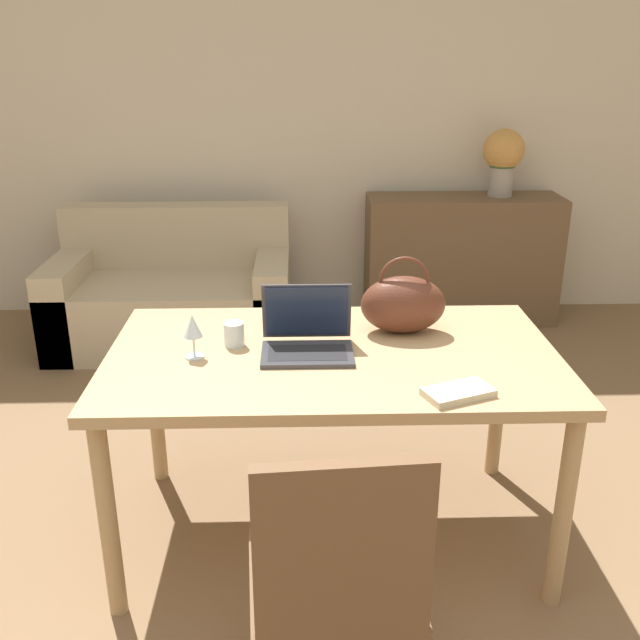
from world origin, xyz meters
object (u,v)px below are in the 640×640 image
chair (336,580)px  couch (174,297)px  laptop (307,334)px  flower_vase (503,157)px  wine_glass (193,328)px  drinking_glass (234,334)px  handbag (403,304)px

chair → couch: 2.99m
laptop → chair: bearing=-86.0°
chair → flower_vase: (1.24, 3.19, 0.59)m
wine_glass → flower_vase: 2.92m
drinking_glass → handbag: 0.63m
couch → drinking_glass: 2.08m
chair → laptop: size_ratio=2.92×
laptop → flower_vase: bearing=60.7°
drinking_glass → wine_glass: wine_glass is taller
chair → laptop: bearing=89.6°
laptop → handbag: 0.40m
drinking_glass → wine_glass: (-0.13, -0.10, 0.06)m
couch → wine_glass: bearing=-77.9°
drinking_glass → handbag: size_ratio=0.28×
drinking_glass → wine_glass: size_ratio=0.56×
laptop → drinking_glass: laptop is taller
chair → wine_glass: 1.01m
handbag → couch: bearing=123.2°
chair → couch: bearing=102.9°
wine_glass → couch: bearing=102.1°
couch → laptop: bearing=-67.3°
handbag → drinking_glass: bearing=-169.5°
chair → flower_vase: flower_vase is taller
laptop → drinking_glass: 0.26m
drinking_glass → wine_glass: 0.18m
drinking_glass → flower_vase: size_ratio=0.20×
laptop → drinking_glass: size_ratio=3.64×
handbag → flower_vase: size_ratio=0.73×
chair → laptop: 0.94m
laptop → flower_vase: size_ratio=0.74×
drinking_glass → flower_vase: flower_vase is taller
flower_vase → chair: bearing=-111.2°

